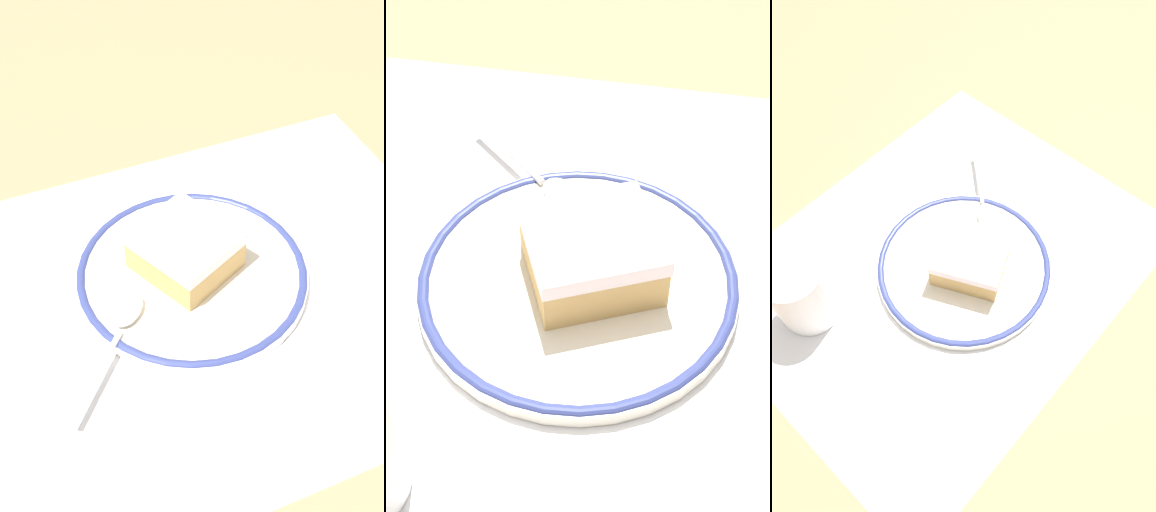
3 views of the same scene
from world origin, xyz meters
The scene contains 6 objects.
ground_plane centered at (0.00, 0.00, 0.00)m, with size 2.40×2.40×0.00m, color #9E7551.
placemat centered at (0.00, 0.00, 0.00)m, with size 0.49×0.39×0.00m, color white.
plate centered at (-0.01, 0.02, 0.01)m, with size 0.21×0.21×0.01m.
cake_slice centered at (-0.01, 0.03, 0.03)m, with size 0.10×0.11×0.04m.
spoon centered at (-0.09, -0.01, 0.02)m, with size 0.10×0.11×0.01m.
cup centered at (0.15, -0.07, 0.04)m, with size 0.07×0.07×0.09m.
Camera 3 is at (0.20, 0.21, 0.50)m, focal length 32.70 mm.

